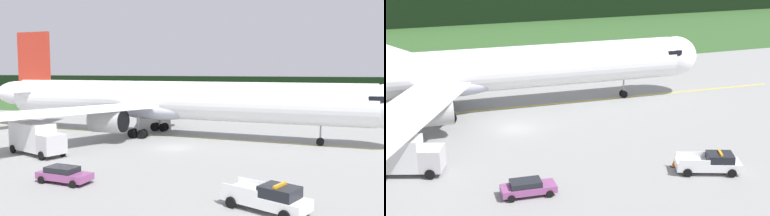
# 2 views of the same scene
# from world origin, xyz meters

# --- Properties ---
(ground) EXTENTS (320.00, 320.00, 0.00)m
(ground) POSITION_xyz_m (0.00, 0.00, 0.00)
(ground) COLOR gray
(grass_verge) EXTENTS (320.00, 47.89, 0.04)m
(grass_verge) POSITION_xyz_m (0.00, 51.11, 0.02)
(grass_verge) COLOR #315727
(grass_verge) RESTS_ON ground
(distant_tree_line) EXTENTS (288.00, 5.86, 7.00)m
(distant_tree_line) POSITION_xyz_m (0.00, 74.28, 3.50)
(distant_tree_line) COLOR black
(distant_tree_line) RESTS_ON ground
(taxiway_centerline_main) EXTENTS (80.67, 2.97, 0.01)m
(taxiway_centerline_main) POSITION_xyz_m (-3.27, 7.63, 0.00)
(taxiway_centerline_main) COLOR yellow
(taxiway_centerline_main) RESTS_ON ground
(airliner) EXTENTS (59.88, 51.83, 14.74)m
(airliner) POSITION_xyz_m (-4.15, 7.66, 4.74)
(airliner) COLOR white
(airliner) RESTS_ON ground
(ops_pickup_truck) EXTENTS (5.97, 3.94, 1.94)m
(ops_pickup_truck) POSITION_xyz_m (13.30, -17.19, 0.90)
(ops_pickup_truck) COLOR white
(ops_pickup_truck) RESTS_ON ground
(catering_truck) EXTENTS (7.68, 4.63, 3.51)m
(catering_truck) POSITION_xyz_m (-12.46, -8.16, 1.79)
(catering_truck) COLOR #BDBABE
(catering_truck) RESTS_ON ground
(staff_car) EXTENTS (4.53, 2.24, 1.30)m
(staff_car) POSITION_xyz_m (-2.99, -16.06, 0.70)
(staff_car) COLOR #8B457D
(staff_car) RESTS_ON ground
(apron_cone) EXTENTS (0.50, 0.50, 0.63)m
(apron_cone) POSITION_xyz_m (10.88, -14.99, 0.30)
(apron_cone) COLOR black
(apron_cone) RESTS_ON ground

